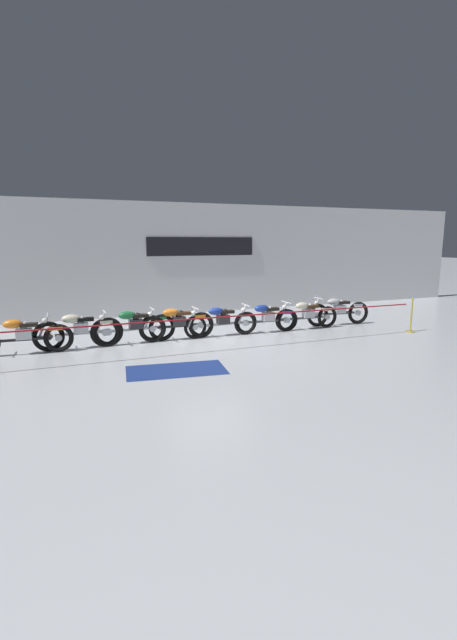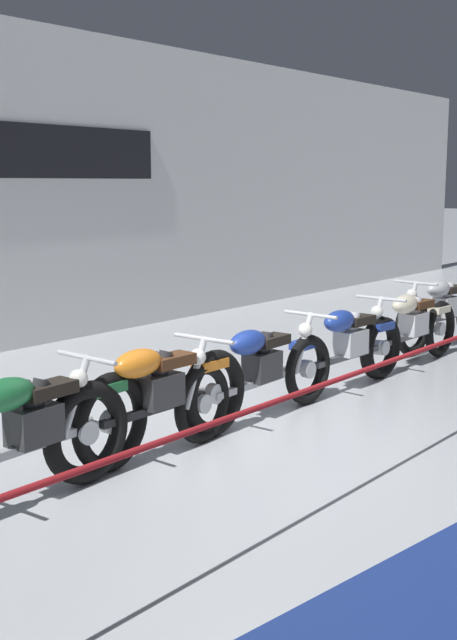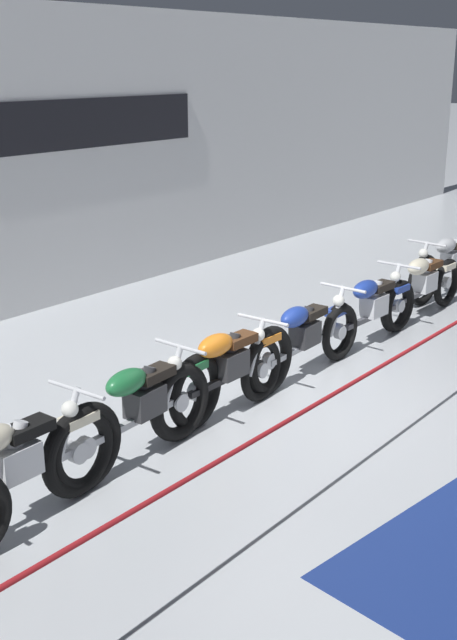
{
  "view_description": "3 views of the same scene",
  "coord_description": "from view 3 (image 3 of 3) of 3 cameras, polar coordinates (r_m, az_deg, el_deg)",
  "views": [
    {
      "loc": [
        -3.84,
        -10.91,
        2.76
      ],
      "look_at": [
        0.67,
        0.26,
        0.54
      ],
      "focal_mm": 24.0,
      "sensor_mm": 36.0,
      "label": 1
    },
    {
      "loc": [
        -5.1,
        -3.72,
        2.16
      ],
      "look_at": [
        0.87,
        1.21,
        0.83
      ],
      "focal_mm": 45.0,
      "sensor_mm": 36.0,
      "label": 2
    },
    {
      "loc": [
        -6.55,
        -4.07,
        3.43
      ],
      "look_at": [
        -0.6,
        0.72,
        0.96
      ],
      "focal_mm": 45.0,
      "sensor_mm": 36.0,
      "label": 3
    }
  ],
  "objects": [
    {
      "name": "stanchion_far_left",
      "position": [
        6.55,
        7.31,
        -6.33
      ],
      "size": [
        12.24,
        0.28,
        1.05
      ],
      "color": "gold",
      "rests_on": "ground"
    },
    {
      "name": "motorcycle_cream_6",
      "position": [
        11.41,
        13.62,
        2.37
      ],
      "size": [
        2.23,
        0.62,
        0.93
      ],
      "color": "black",
      "rests_on": "ground"
    },
    {
      "name": "motorcycle_blue_5",
      "position": [
        10.19,
        10.11,
        0.75
      ],
      "size": [
        2.12,
        0.62,
        0.92
      ],
      "color": "black",
      "rests_on": "ground"
    },
    {
      "name": "motorcycle_blue_4",
      "position": [
        9.03,
        5.24,
        -1.3
      ],
      "size": [
        2.33,
        0.62,
        0.92
      ],
      "color": "black",
      "rests_on": "ground"
    },
    {
      "name": "motorcycle_orange_3",
      "position": [
        8.02,
        -0.13,
        -3.72
      ],
      "size": [
        2.17,
        0.62,
        0.96
      ],
      "color": "black",
      "rests_on": "ground"
    },
    {
      "name": "motorcycle_cream_1",
      "position": [
        6.36,
        -15.26,
        -10.4
      ],
      "size": [
        2.26,
        0.62,
        0.97
      ],
      "color": "black",
      "rests_on": "ground"
    },
    {
      "name": "ground_plane",
      "position": [
        8.44,
        6.43,
        -6.16
      ],
      "size": [
        120.0,
        120.0,
        0.0
      ],
      "primitive_type": "plane",
      "color": "#B2B7BC"
    },
    {
      "name": "back_wall",
      "position": [
        11.37,
        -15.82,
        10.58
      ],
      "size": [
        28.0,
        0.29,
        4.2
      ],
      "color": "white",
      "rests_on": "ground"
    },
    {
      "name": "floor_banner",
      "position": [
        6.35,
        15.83,
        -15.48
      ],
      "size": [
        2.27,
        1.42,
        0.01
      ],
      "primitive_type": "cube",
      "rotation": [
        0.0,
        0.0,
        -0.13
      ],
      "color": "navy",
      "rests_on": "ground"
    },
    {
      "name": "motorcycle_green_2",
      "position": [
        7.2,
        -6.26,
        -6.38
      ],
      "size": [
        2.33,
        0.62,
        0.96
      ],
      "color": "black",
      "rests_on": "ground"
    },
    {
      "name": "motorcycle_silver_7",
      "position": [
        12.67,
        15.46,
        3.83
      ],
      "size": [
        2.29,
        0.62,
        0.96
      ],
      "color": "black",
      "rests_on": "ground"
    }
  ]
}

